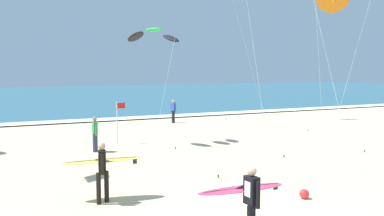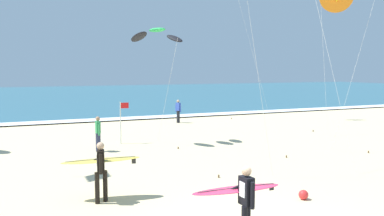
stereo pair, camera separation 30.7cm
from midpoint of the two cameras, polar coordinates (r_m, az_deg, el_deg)
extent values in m
cube|color=#2D6075|center=(60.13, -20.53, 1.49)|extent=(160.00, 60.00, 0.08)
cube|color=white|center=(30.75, -15.69, -1.66)|extent=(160.00, 1.80, 0.01)
cube|color=black|center=(9.12, 7.04, -10.94)|extent=(0.21, 0.35, 0.60)
cube|color=white|center=(9.05, 6.49, -10.80)|extent=(0.02, 0.20, 0.32)
sphere|color=tan|center=(9.01, 7.07, -8.38)|extent=(0.21, 0.21, 0.21)
cylinder|color=black|center=(8.95, 7.89, -11.54)|extent=(0.09, 0.09, 0.56)
cylinder|color=black|center=(9.27, 6.24, -9.95)|extent=(0.09, 0.09, 0.26)
cylinder|color=black|center=(9.35, 5.61, -10.64)|extent=(0.25, 0.09, 0.14)
ellipsoid|color=#D83359|center=(9.42, 5.79, -10.77)|extent=(2.20, 0.56, 0.12)
cube|color=#333333|center=(9.41, 5.79, -10.55)|extent=(1.92, 0.08, 0.05)
cube|color=#262628|center=(9.96, 10.29, -10.37)|extent=(0.12, 0.02, 0.14)
cylinder|color=black|center=(12.15, -13.16, -10.51)|extent=(0.13, 0.13, 0.88)
cylinder|color=black|center=(12.31, -12.13, -10.28)|extent=(0.13, 0.13, 0.88)
cube|color=black|center=(12.05, -12.71, -7.01)|extent=(0.27, 0.37, 0.60)
cube|color=white|center=(12.05, -13.22, -6.83)|extent=(0.05, 0.20, 0.32)
sphere|color=tan|center=(11.97, -12.76, -5.04)|extent=(0.21, 0.21, 0.21)
cylinder|color=black|center=(11.84, -12.69, -7.43)|extent=(0.09, 0.09, 0.56)
cylinder|color=black|center=(12.26, -12.74, -6.28)|extent=(0.09, 0.09, 0.26)
cylinder|color=black|center=(12.37, -13.01, -6.79)|extent=(0.26, 0.13, 0.14)
ellipsoid|color=#EFD14C|center=(12.42, -12.73, -6.93)|extent=(2.30, 1.02, 0.15)
cube|color=#333333|center=(12.41, -12.74, -6.76)|extent=(1.92, 0.43, 0.08)
cube|color=#262628|center=(12.48, -8.39, -7.12)|extent=(0.12, 0.04, 0.14)
cylinder|color=silver|center=(31.15, 7.00, 7.87)|extent=(2.27, 1.69, 10.05)
cylinder|color=brown|center=(31.47, 4.33, -1.39)|extent=(0.06, 0.06, 0.10)
cylinder|color=silver|center=(25.19, 16.21, 8.74)|extent=(0.41, 1.69, 10.43)
cylinder|color=brown|center=(26.16, 15.02, -2.93)|extent=(0.06, 0.06, 0.10)
cylinder|color=silver|center=(14.50, 6.80, 13.86)|extent=(1.67, 0.80, 11.58)
cylinder|color=brown|center=(14.73, 2.96, -9.13)|extent=(0.06, 0.06, 0.10)
cylinder|color=silver|center=(19.99, 19.90, 3.98)|extent=(1.26, 0.95, 6.53)
cylinder|color=brown|center=(20.45, 21.77, -5.41)|extent=(0.06, 0.06, 0.10)
ellipsoid|color=black|center=(21.64, -3.26, 9.32)|extent=(0.80, 1.33, 0.58)
ellipsoid|color=green|center=(21.16, -5.59, 10.42)|extent=(0.80, 1.33, 0.20)
ellipsoid|color=black|center=(20.65, -8.02, 9.47)|extent=(0.80, 1.33, 0.58)
cylinder|color=silver|center=(20.28, -4.18, 2.18)|extent=(0.34, 1.89, 5.04)
cylinder|color=brown|center=(19.79, -2.69, -5.38)|extent=(0.06, 0.06, 0.10)
cylinder|color=silver|center=(16.90, 16.28, 10.40)|extent=(0.50, 3.35, 10.37)
cylinder|color=brown|center=(18.34, 11.79, -6.35)|extent=(0.06, 0.06, 0.10)
cylinder|color=#2D334C|center=(19.54, -13.33, -4.56)|extent=(0.22, 0.22, 0.84)
cube|color=#339351|center=(19.43, -13.37, -2.55)|extent=(0.18, 0.32, 0.54)
sphere|color=#A87A59|center=(19.39, -13.39, -1.44)|extent=(0.20, 0.20, 0.20)
cylinder|color=#339351|center=(19.65, -13.50, -2.76)|extent=(0.08, 0.08, 0.50)
cylinder|color=#339351|center=(19.24, -13.23, -2.93)|extent=(0.08, 0.08, 0.50)
cylinder|color=black|center=(29.13, -2.84, -1.19)|extent=(0.22, 0.22, 0.84)
cube|color=#3351B7|center=(29.06, -2.85, 0.16)|extent=(0.30, 0.37, 0.54)
sphere|color=tan|center=(29.03, -2.85, 0.91)|extent=(0.20, 0.20, 0.20)
cylinder|color=#3351B7|center=(28.93, -2.54, -0.06)|extent=(0.08, 0.08, 0.50)
cylinder|color=#3351B7|center=(29.21, -3.15, -0.01)|extent=(0.08, 0.08, 0.50)
cylinder|color=silver|center=(21.29, -10.45, -1.98)|extent=(0.05, 0.05, 2.10)
cube|color=red|center=(21.26, -9.91, 0.32)|extent=(0.40, 0.02, 0.28)
sphere|color=red|center=(12.78, 14.18, -11.14)|extent=(0.28, 0.28, 0.28)
camera|label=1|loc=(0.15, -90.64, -0.06)|focal=39.68mm
camera|label=2|loc=(0.15, 89.36, 0.06)|focal=39.68mm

